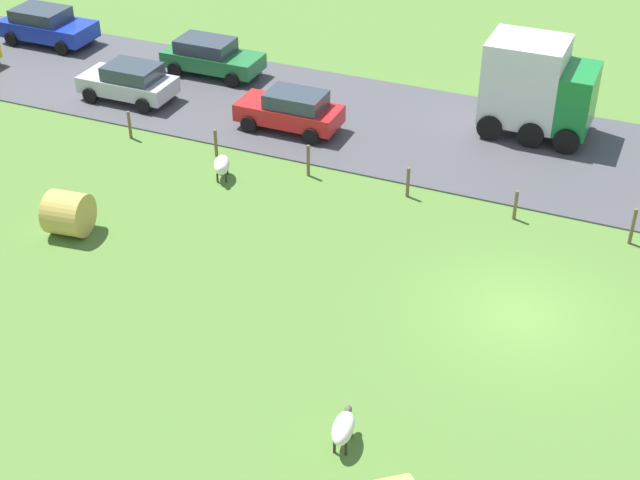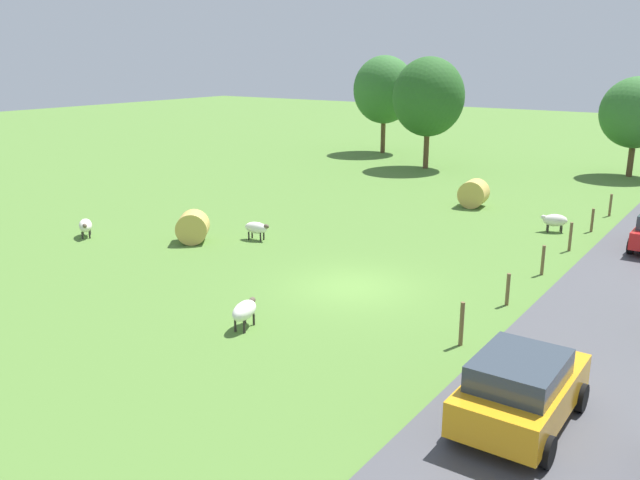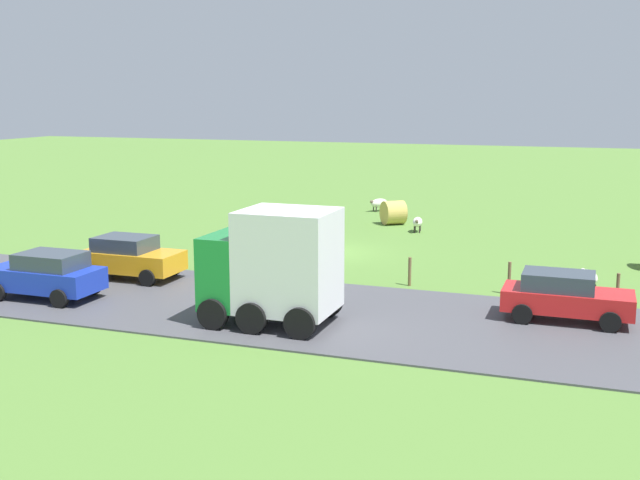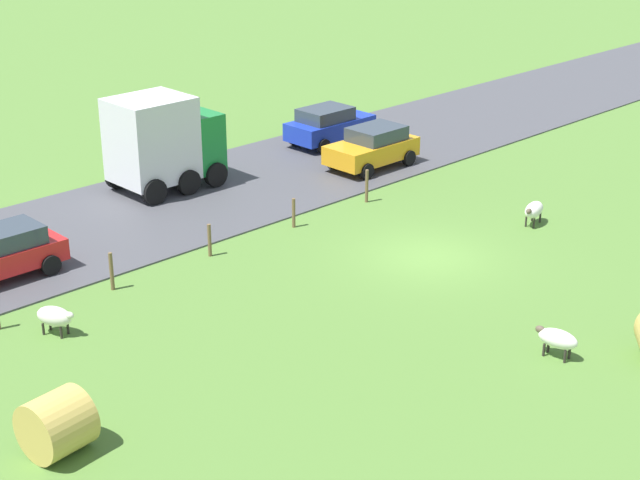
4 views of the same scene
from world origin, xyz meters
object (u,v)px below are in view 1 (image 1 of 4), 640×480
object	(u,v)px
car_6	(291,110)
hay_bale_0	(68,213)
car_0	(129,81)
car_3	(211,56)
truck_0	(537,86)
car_1	(47,25)
sheep_1	(343,428)
sheep_3	(222,165)

from	to	relation	value
car_6	hay_bale_0	bearing A→B (deg)	159.74
car_0	car_3	bearing A→B (deg)	-25.91
truck_0	car_1	xyz separation A→B (m)	(0.33, 22.76, -1.04)
car_0	car_6	distance (m)	7.18
hay_bale_0	car_1	bearing A→B (deg)	39.15
car_1	truck_0	bearing A→B (deg)	-90.84
car_3	hay_bale_0	bearing A→B (deg)	-171.48
car_3	sheep_1	bearing A→B (deg)	-143.40
sheep_1	car_0	size ratio (longest dim) A/B	0.31
sheep_1	car_3	bearing A→B (deg)	36.60
truck_0	car_3	world-z (taller)	truck_0
sheep_1	car_0	xyz separation A→B (m)	(14.47, 15.23, 0.32)
hay_bale_0	car_3	distance (m)	13.07
sheep_1	hay_bale_0	size ratio (longest dim) A/B	0.85
hay_bale_0	car_6	size ratio (longest dim) A/B	0.35
truck_0	car_0	bearing A→B (deg)	102.66
truck_0	car_3	xyz separation A→B (m)	(0.11, 13.99, -1.07)
car_1	car_6	bearing A→B (deg)	-104.80
hay_bale_0	car_0	xyz separation A→B (m)	(9.28, 3.71, 0.15)
sheep_1	sheep_3	world-z (taller)	sheep_3
hay_bale_0	car_1	size ratio (longest dim) A/B	0.33
hay_bale_0	car_3	world-z (taller)	car_3
sheep_1	car_6	distance (m)	16.68
car_0	car_6	size ratio (longest dim) A/B	0.96
sheep_1	car_1	bearing A→B (deg)	50.47
car_3	car_1	bearing A→B (deg)	88.56
car_0	truck_0	bearing A→B (deg)	-77.34
car_6	car_3	bearing A→B (deg)	56.90
sheep_3	car_6	distance (m)	4.45
sheep_1	car_1	distance (m)	28.82
car_1	car_6	world-z (taller)	car_1
hay_bale_0	car_1	distance (m)	16.96
sheep_3	hay_bale_0	size ratio (longest dim) A/B	0.86
truck_0	sheep_1	bearing A→B (deg)	178.32
sheep_1	hay_bale_0	bearing A→B (deg)	65.73
sheep_3	hay_bale_0	bearing A→B (deg)	150.69
sheep_1	truck_0	bearing A→B (deg)	-1.68
sheep_3	sheep_1	bearing A→B (deg)	-139.54
car_0	sheep_1	bearing A→B (deg)	-133.54
sheep_1	car_0	world-z (taller)	car_0
sheep_3	car_3	xyz separation A→B (m)	(7.92, 4.75, 0.32)
sheep_3	hay_bale_0	world-z (taller)	hay_bale_0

